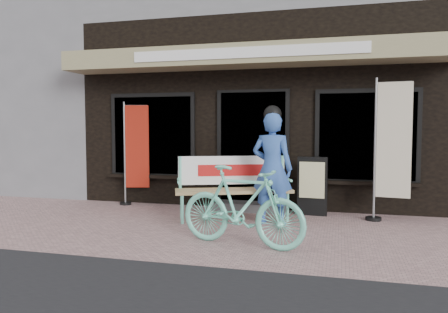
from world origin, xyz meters
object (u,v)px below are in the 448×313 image
(person, at_px, (272,166))
(nobori_cream, at_px, (390,148))
(bicycle, at_px, (242,206))
(menu_stand, at_px, (312,185))
(nobori_red, at_px, (135,152))
(bench, at_px, (233,182))

(person, xyz_separation_m, nobori_cream, (1.79, 0.64, 0.28))
(bicycle, height_order, nobori_cream, nobori_cream)
(menu_stand, bearing_deg, nobori_red, -178.60)
(nobori_cream, bearing_deg, menu_stand, 178.88)
(person, bearing_deg, menu_stand, 63.03)
(bench, bearing_deg, nobori_cream, -12.73)
(bicycle, xyz_separation_m, menu_stand, (0.74, 2.21, 0.00))
(nobori_red, xyz_separation_m, nobori_cream, (4.62, -0.35, 0.15))
(menu_stand, bearing_deg, bench, -150.60)
(bench, bearing_deg, bicycle, -94.50)
(bench, xyz_separation_m, person, (0.69, -0.24, 0.30))
(bicycle, bearing_deg, person, 5.70)
(person, distance_m, nobori_cream, 1.92)
(bicycle, bearing_deg, menu_stand, -5.50)
(nobori_cream, bearing_deg, bicycle, -126.48)
(bench, height_order, person, person)
(nobori_cream, height_order, menu_stand, nobori_cream)
(bicycle, bearing_deg, nobori_cream, -31.15)
(nobori_cream, bearing_deg, person, -152.42)
(bench, height_order, nobori_cream, nobori_cream)
(bench, bearing_deg, nobori_red, 138.73)
(nobori_cream, relative_size, menu_stand, 2.28)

